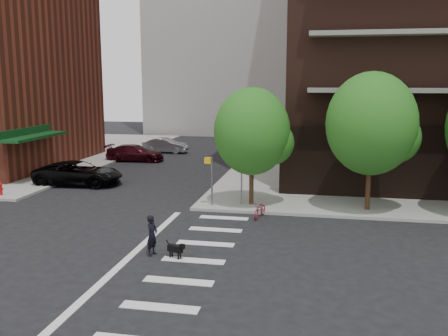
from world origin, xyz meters
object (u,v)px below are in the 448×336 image
object	(u,v)px
fire_hydrant	(0,188)
scooter	(260,210)
parked_car_maroon	(135,153)
parked_car_silver	(165,145)
parked_car_black	(78,173)
dog_walker	(152,235)

from	to	relation	value
fire_hydrant	scooter	bearing A→B (deg)	-5.23
parked_car_maroon	scooter	distance (m)	19.76
scooter	parked_car_silver	bearing A→B (deg)	130.49
fire_hydrant	parked_car_maroon	world-z (taller)	parked_car_maroon
parked_car_maroon	scooter	bearing A→B (deg)	-143.81
parked_car_black	parked_car_silver	size ratio (longest dim) A/B	1.33
parked_car_silver	scooter	xyz separation A→B (m)	(11.42, -20.61, -0.28)
dog_walker	parked_car_black	bearing A→B (deg)	49.35
parked_car_black	dog_walker	world-z (taller)	dog_walker
parked_car_maroon	dog_walker	world-z (taller)	dog_walker
parked_car_maroon	fire_hydrant	bearing A→B (deg)	165.89
parked_car_maroon	parked_car_silver	world-z (taller)	parked_car_maroon
fire_hydrant	scooter	world-z (taller)	fire_hydrant
fire_hydrant	dog_walker	size ratio (longest dim) A/B	0.46
fire_hydrant	parked_car_maroon	bearing A→B (deg)	78.57
scooter	fire_hydrant	bearing A→B (deg)	-173.72
parked_car_black	scooter	distance (m)	13.61
dog_walker	parked_car_maroon	bearing A→B (deg)	34.16
fire_hydrant	parked_car_black	xyz separation A→B (m)	(2.78, 4.10, 0.22)
fire_hydrant	parked_car_maroon	xyz separation A→B (m)	(2.83, 13.98, 0.15)
parked_car_maroon	parked_car_black	bearing A→B (deg)	177.05
scooter	dog_walker	distance (m)	7.02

